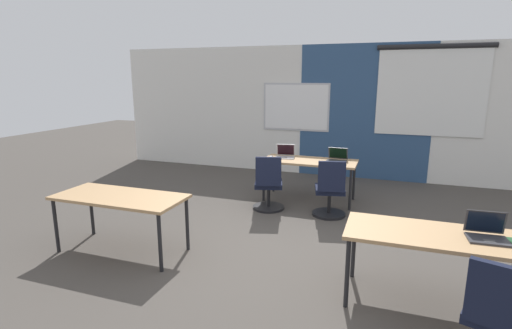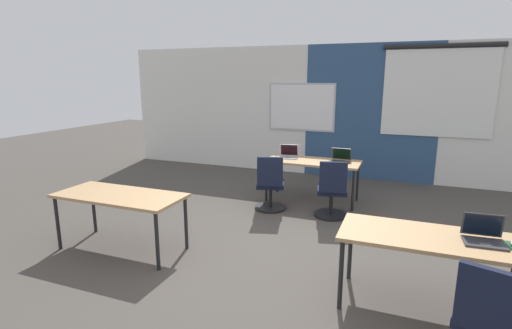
{
  "view_description": "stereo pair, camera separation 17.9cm",
  "coord_description": "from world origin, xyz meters",
  "px_view_note": "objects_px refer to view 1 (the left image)",
  "views": [
    {
      "loc": [
        1.3,
        -4.26,
        2.11
      ],
      "look_at": [
        -0.41,
        0.56,
        0.96
      ],
      "focal_mm": 27.04,
      "sensor_mm": 36.0,
      "label": 1
    },
    {
      "loc": [
        1.47,
        -4.2,
        2.11
      ],
      "look_at": [
        -0.41,
        0.56,
        0.96
      ],
      "focal_mm": 27.04,
      "sensor_mm": 36.0,
      "label": 2
    }
  ],
  "objects_px": {
    "desk_near_left": "(120,200)",
    "laptop_far_left": "(285,155)",
    "laptop_far_right": "(337,158)",
    "mouse_far_left": "(271,157)",
    "chair_far_right": "(330,193)",
    "desk_far_center": "(310,164)",
    "chair_far_left": "(269,188)",
    "laptop_near_right_end": "(487,233)",
    "chair_near_right_end": "(497,326)",
    "desk_near_right": "(435,240)"
  },
  "relations": [
    {
      "from": "laptop_far_left",
      "to": "mouse_far_left",
      "type": "bearing_deg",
      "value": -169.46
    },
    {
      "from": "chair_far_right",
      "to": "chair_near_right_end",
      "type": "height_order",
      "value": "same"
    },
    {
      "from": "desk_near_right",
      "to": "chair_near_right_end",
      "type": "bearing_deg",
      "value": -64.74
    },
    {
      "from": "desk_near_right",
      "to": "laptop_far_right",
      "type": "bearing_deg",
      "value": 114.29
    },
    {
      "from": "desk_near_right",
      "to": "chair_far_right",
      "type": "bearing_deg",
      "value": 121.55
    },
    {
      "from": "laptop_far_right",
      "to": "chair_near_right_end",
      "type": "height_order",
      "value": "laptop_far_right"
    },
    {
      "from": "laptop_far_right",
      "to": "chair_far_right",
      "type": "height_order",
      "value": "laptop_far_right"
    },
    {
      "from": "desk_far_center",
      "to": "chair_near_right_end",
      "type": "distance_m",
      "value": 4.17
    },
    {
      "from": "desk_near_left",
      "to": "laptop_far_right",
      "type": "relative_size",
      "value": 4.67
    },
    {
      "from": "chair_far_left",
      "to": "desk_near_left",
      "type": "bearing_deg",
      "value": 42.46
    },
    {
      "from": "desk_near_right",
      "to": "chair_far_left",
      "type": "bearing_deg",
      "value": 137.68
    },
    {
      "from": "chair_far_left",
      "to": "mouse_far_left",
      "type": "bearing_deg",
      "value": -92.14
    },
    {
      "from": "laptop_far_right",
      "to": "desk_near_left",
      "type": "bearing_deg",
      "value": -125.06
    },
    {
      "from": "desk_near_left",
      "to": "laptop_near_right_end",
      "type": "relative_size",
      "value": 4.64
    },
    {
      "from": "chair_far_right",
      "to": "desk_far_center",
      "type": "bearing_deg",
      "value": -69.85
    },
    {
      "from": "laptop_far_right",
      "to": "laptop_near_right_end",
      "type": "distance_m",
      "value": 3.32
    },
    {
      "from": "laptop_far_right",
      "to": "chair_near_right_end",
      "type": "relative_size",
      "value": 0.37
    },
    {
      "from": "chair_far_right",
      "to": "chair_far_left",
      "type": "bearing_deg",
      "value": -12.22
    },
    {
      "from": "desk_far_center",
      "to": "laptop_near_right_end",
      "type": "relative_size",
      "value": 4.64
    },
    {
      "from": "laptop_far_right",
      "to": "laptop_far_left",
      "type": "relative_size",
      "value": 0.92
    },
    {
      "from": "laptop_far_right",
      "to": "mouse_far_left",
      "type": "distance_m",
      "value": 1.15
    },
    {
      "from": "chair_far_right",
      "to": "desk_near_left",
      "type": "bearing_deg",
      "value": 29.81
    },
    {
      "from": "laptop_far_left",
      "to": "desk_near_left",
      "type": "bearing_deg",
      "value": -123.65
    },
    {
      "from": "desk_near_left",
      "to": "desk_far_center",
      "type": "relative_size",
      "value": 1.0
    },
    {
      "from": "laptop_far_left",
      "to": "chair_far_right",
      "type": "bearing_deg",
      "value": -50.25
    },
    {
      "from": "desk_near_left",
      "to": "laptop_far_left",
      "type": "distance_m",
      "value": 3.16
    },
    {
      "from": "laptop_far_right",
      "to": "laptop_far_left",
      "type": "distance_m",
      "value": 0.92
    },
    {
      "from": "desk_far_center",
      "to": "laptop_far_left",
      "type": "height_order",
      "value": "laptop_far_left"
    },
    {
      "from": "chair_far_right",
      "to": "chair_far_left",
      "type": "relative_size",
      "value": 1.0
    },
    {
      "from": "laptop_far_left",
      "to": "mouse_far_left",
      "type": "height_order",
      "value": "laptop_far_left"
    },
    {
      "from": "desk_near_left",
      "to": "laptop_far_left",
      "type": "height_order",
      "value": "laptop_far_left"
    },
    {
      "from": "desk_near_left",
      "to": "laptop_near_right_end",
      "type": "distance_m",
      "value": 3.91
    },
    {
      "from": "desk_far_center",
      "to": "chair_far_left",
      "type": "bearing_deg",
      "value": -124.46
    },
    {
      "from": "laptop_near_right_end",
      "to": "chair_near_right_end",
      "type": "height_order",
      "value": "laptop_near_right_end"
    },
    {
      "from": "chair_far_right",
      "to": "laptop_near_right_end",
      "type": "distance_m",
      "value": 2.68
    },
    {
      "from": "desk_near_left",
      "to": "chair_near_right_end",
      "type": "relative_size",
      "value": 1.74
    },
    {
      "from": "chair_far_left",
      "to": "laptop_near_right_end",
      "type": "bearing_deg",
      "value": 126.34
    },
    {
      "from": "laptop_far_left",
      "to": "chair_far_left",
      "type": "bearing_deg",
      "value": -102.85
    },
    {
      "from": "mouse_far_left",
      "to": "laptop_far_left",
      "type": "bearing_deg",
      "value": 20.1
    },
    {
      "from": "laptop_far_right",
      "to": "mouse_far_left",
      "type": "relative_size",
      "value": 3.29
    },
    {
      "from": "desk_near_right",
      "to": "laptop_far_right",
      "type": "height_order",
      "value": "laptop_far_right"
    },
    {
      "from": "laptop_near_right_end",
      "to": "desk_far_center",
      "type": "bearing_deg",
      "value": 124.84
    },
    {
      "from": "chair_far_right",
      "to": "chair_near_right_end",
      "type": "xyz_separation_m",
      "value": [
        1.64,
        -2.85,
        0.0
      ]
    },
    {
      "from": "laptop_far_left",
      "to": "chair_near_right_end",
      "type": "bearing_deg",
      "value": -64.39
    },
    {
      "from": "laptop_near_right_end",
      "to": "chair_far_right",
      "type": "bearing_deg",
      "value": 126.38
    },
    {
      "from": "chair_far_left",
      "to": "desk_far_center",
      "type": "bearing_deg",
      "value": -140.92
    },
    {
      "from": "laptop_far_left",
      "to": "mouse_far_left",
      "type": "xyz_separation_m",
      "value": [
        -0.24,
        -0.09,
        -0.03
      ]
    },
    {
      "from": "desk_far_center",
      "to": "laptop_far_right",
      "type": "relative_size",
      "value": 4.67
    },
    {
      "from": "laptop_far_right",
      "to": "laptop_near_right_end",
      "type": "relative_size",
      "value": 1.0
    },
    {
      "from": "desk_near_left",
      "to": "mouse_far_left",
      "type": "bearing_deg",
      "value": 69.37
    }
  ]
}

